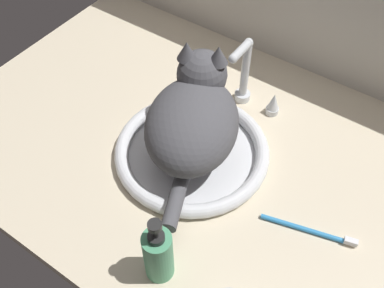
% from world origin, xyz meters
% --- Properties ---
extents(countertop, '(1.16, 0.80, 0.03)m').
position_xyz_m(countertop, '(0.00, 0.00, 0.01)').
color(countertop, beige).
rests_on(countertop, ground).
extents(sink_basin, '(0.35, 0.35, 0.03)m').
position_xyz_m(sink_basin, '(0.02, -0.02, 0.04)').
color(sink_basin, white).
rests_on(sink_basin, countertop).
extents(faucet, '(0.20, 0.10, 0.19)m').
position_xyz_m(faucet, '(0.02, 0.20, 0.10)').
color(faucet, silver).
rests_on(faucet, countertop).
extents(cat, '(0.29, 0.37, 0.20)m').
position_xyz_m(cat, '(0.01, -0.00, 0.14)').
color(cat, '#4C4C51').
rests_on(cat, sink_basin).
extents(soap_pump_bottle, '(0.05, 0.05, 0.17)m').
position_xyz_m(soap_pump_bottle, '(0.13, -0.29, 0.10)').
color(soap_pump_bottle, '#4C9E70').
rests_on(soap_pump_bottle, countertop).
extents(toothbrush, '(0.19, 0.06, 0.02)m').
position_xyz_m(toothbrush, '(0.33, -0.05, 0.04)').
color(toothbrush, '#338CD1').
rests_on(toothbrush, countertop).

